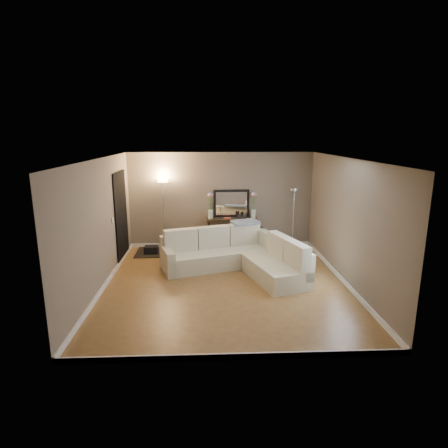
{
  "coord_description": "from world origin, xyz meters",
  "views": [
    {
      "loc": [
        -0.36,
        -7.35,
        3.06
      ],
      "look_at": [
        0.0,
        0.8,
        1.1
      ],
      "focal_mm": 30.0,
      "sensor_mm": 36.0,
      "label": 1
    }
  ],
  "objects_px": {
    "sectional_sofa": "(238,256)",
    "floor_lamp_lit": "(164,200)",
    "floor_lamp_unlit": "(294,206)",
    "console_table": "(229,231)"
  },
  "relations": [
    {
      "from": "sectional_sofa",
      "to": "floor_lamp_lit",
      "type": "relative_size",
      "value": 1.7
    },
    {
      "from": "sectional_sofa",
      "to": "floor_lamp_lit",
      "type": "xyz_separation_m",
      "value": [
        -1.86,
        1.76,
        1.01
      ]
    },
    {
      "from": "floor_lamp_lit",
      "to": "console_table",
      "type": "bearing_deg",
      "value": -2.58
    },
    {
      "from": "console_table",
      "to": "floor_lamp_lit",
      "type": "bearing_deg",
      "value": 177.42
    },
    {
      "from": "sectional_sofa",
      "to": "floor_lamp_lit",
      "type": "distance_m",
      "value": 2.76
    },
    {
      "from": "sectional_sofa",
      "to": "console_table",
      "type": "height_order",
      "value": "sectional_sofa"
    },
    {
      "from": "sectional_sofa",
      "to": "console_table",
      "type": "bearing_deg",
      "value": 93.95
    },
    {
      "from": "floor_lamp_lit",
      "to": "floor_lamp_unlit",
      "type": "xyz_separation_m",
      "value": [
        3.48,
        -0.21,
        -0.16
      ]
    },
    {
      "from": "console_table",
      "to": "floor_lamp_unlit",
      "type": "height_order",
      "value": "floor_lamp_unlit"
    },
    {
      "from": "sectional_sofa",
      "to": "floor_lamp_unlit",
      "type": "distance_m",
      "value": 2.4
    }
  ]
}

